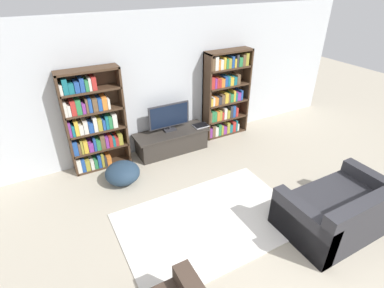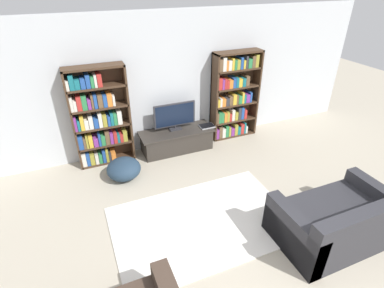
{
  "view_description": "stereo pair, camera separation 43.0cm",
  "coord_description": "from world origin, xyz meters",
  "px_view_note": "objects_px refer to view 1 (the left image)",
  "views": [
    {
      "loc": [
        -1.97,
        -0.85,
        3.15
      ],
      "look_at": [
        0.04,
        2.87,
        0.7
      ],
      "focal_mm": 28.0,
      "sensor_mm": 36.0,
      "label": 1
    },
    {
      "loc": [
        -1.58,
        -1.03,
        3.15
      ],
      "look_at": [
        0.04,
        2.87,
        0.7
      ],
      "focal_mm": 28.0,
      "sensor_mm": 36.0,
      "label": 2
    }
  ],
  "objects_px": {
    "bookshelf_left": "(93,123)",
    "laptop": "(201,125)",
    "beanbag_ottoman": "(123,173)",
    "tv_stand": "(172,141)",
    "couch_right_sofa": "(340,211)",
    "bookshelf_right": "(224,95)",
    "television": "(169,117)"
  },
  "relations": [
    {
      "from": "bookshelf_right",
      "to": "laptop",
      "type": "bearing_deg",
      "value": -163.1
    },
    {
      "from": "laptop",
      "to": "couch_right_sofa",
      "type": "height_order",
      "value": "couch_right_sofa"
    },
    {
      "from": "bookshelf_right",
      "to": "couch_right_sofa",
      "type": "bearing_deg",
      "value": -92.73
    },
    {
      "from": "tv_stand",
      "to": "beanbag_ottoman",
      "type": "relative_size",
      "value": 2.49
    },
    {
      "from": "laptop",
      "to": "bookshelf_right",
      "type": "bearing_deg",
      "value": 16.9
    },
    {
      "from": "television",
      "to": "beanbag_ottoman",
      "type": "distance_m",
      "value": 1.43
    },
    {
      "from": "bookshelf_left",
      "to": "couch_right_sofa",
      "type": "relative_size",
      "value": 1.14
    },
    {
      "from": "bookshelf_left",
      "to": "tv_stand",
      "type": "xyz_separation_m",
      "value": [
        1.41,
        -0.15,
        -0.66
      ]
    },
    {
      "from": "bookshelf_left",
      "to": "television",
      "type": "height_order",
      "value": "bookshelf_left"
    },
    {
      "from": "bookshelf_right",
      "to": "tv_stand",
      "type": "distance_m",
      "value": 1.49
    },
    {
      "from": "bookshelf_left",
      "to": "beanbag_ottoman",
      "type": "bearing_deg",
      "value": -71.41
    },
    {
      "from": "laptop",
      "to": "tv_stand",
      "type": "bearing_deg",
      "value": 174.35
    },
    {
      "from": "tv_stand",
      "to": "laptop",
      "type": "height_order",
      "value": "laptop"
    },
    {
      "from": "bookshelf_left",
      "to": "beanbag_ottoman",
      "type": "distance_m",
      "value": 1.01
    },
    {
      "from": "laptop",
      "to": "couch_right_sofa",
      "type": "distance_m",
      "value": 2.98
    },
    {
      "from": "bookshelf_right",
      "to": "beanbag_ottoman",
      "type": "distance_m",
      "value": 2.68
    },
    {
      "from": "bookshelf_left",
      "to": "couch_right_sofa",
      "type": "distance_m",
      "value": 4.1
    },
    {
      "from": "laptop",
      "to": "beanbag_ottoman",
      "type": "height_order",
      "value": "laptop"
    },
    {
      "from": "tv_stand",
      "to": "television",
      "type": "xyz_separation_m",
      "value": [
        0.0,
        0.08,
        0.5
      ]
    },
    {
      "from": "beanbag_ottoman",
      "to": "bookshelf_left",
      "type": "bearing_deg",
      "value": 108.59
    },
    {
      "from": "couch_right_sofa",
      "to": "bookshelf_left",
      "type": "bearing_deg",
      "value": 129.32
    },
    {
      "from": "bookshelf_left",
      "to": "beanbag_ottoman",
      "type": "relative_size",
      "value": 3.11
    },
    {
      "from": "bookshelf_right",
      "to": "tv_stand",
      "type": "relative_size",
      "value": 1.25
    },
    {
      "from": "laptop",
      "to": "beanbag_ottoman",
      "type": "xyz_separation_m",
      "value": [
        -1.8,
        -0.48,
        -0.26
      ]
    },
    {
      "from": "bookshelf_left",
      "to": "television",
      "type": "relative_size",
      "value": 2.19
    },
    {
      "from": "couch_right_sofa",
      "to": "tv_stand",
      "type": "bearing_deg",
      "value": 111.27
    },
    {
      "from": "television",
      "to": "beanbag_ottoman",
      "type": "xyz_separation_m",
      "value": [
        -1.17,
        -0.62,
        -0.54
      ]
    },
    {
      "from": "laptop",
      "to": "beanbag_ottoman",
      "type": "bearing_deg",
      "value": -165.06
    },
    {
      "from": "bookshelf_right",
      "to": "television",
      "type": "height_order",
      "value": "bookshelf_right"
    },
    {
      "from": "television",
      "to": "couch_right_sofa",
      "type": "relative_size",
      "value": 0.52
    },
    {
      "from": "bookshelf_left",
      "to": "laptop",
      "type": "xyz_separation_m",
      "value": [
        2.03,
        -0.21,
        -0.44
      ]
    },
    {
      "from": "couch_right_sofa",
      "to": "beanbag_ottoman",
      "type": "height_order",
      "value": "couch_right_sofa"
    }
  ]
}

